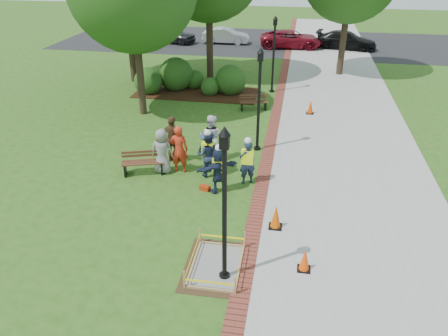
% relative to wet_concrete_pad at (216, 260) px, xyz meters
% --- Properties ---
extents(ground, '(100.00, 100.00, 0.00)m').
position_rel_wet_concrete_pad_xyz_m(ground, '(-0.96, 2.63, -0.23)').
color(ground, '#285116').
rests_on(ground, ground).
extents(sidewalk, '(6.00, 60.00, 0.02)m').
position_rel_wet_concrete_pad_xyz_m(sidewalk, '(4.04, 12.63, -0.22)').
color(sidewalk, '#9E9E99').
rests_on(sidewalk, ground).
extents(brick_edging, '(0.50, 60.00, 0.03)m').
position_rel_wet_concrete_pad_xyz_m(brick_edging, '(0.79, 12.63, -0.22)').
color(brick_edging, maroon).
rests_on(brick_edging, ground).
extents(mulch_bed, '(7.00, 3.00, 0.05)m').
position_rel_wet_concrete_pad_xyz_m(mulch_bed, '(-3.96, 14.63, -0.21)').
color(mulch_bed, '#381E0F').
rests_on(mulch_bed, ground).
extents(parking_lot, '(36.00, 12.00, 0.01)m').
position_rel_wet_concrete_pad_xyz_m(parking_lot, '(-0.96, 29.63, -0.23)').
color(parking_lot, black).
rests_on(parking_lot, ground).
extents(wet_concrete_pad, '(1.73, 2.32, 0.55)m').
position_rel_wet_concrete_pad_xyz_m(wet_concrete_pad, '(0.00, 0.00, 0.00)').
color(wet_concrete_pad, '#47331E').
rests_on(wet_concrete_pad, ground).
extents(bench_near, '(1.64, 0.96, 0.84)m').
position_rel_wet_concrete_pad_xyz_m(bench_near, '(-3.71, 4.76, 0.04)').
color(bench_near, brown).
rests_on(bench_near, ground).
extents(bench_far, '(1.49, 0.79, 0.77)m').
position_rel_wet_concrete_pad_xyz_m(bench_far, '(-0.42, 12.44, 0.01)').
color(bench_far, '#592E1E').
rests_on(bench_far, ground).
extents(cone_front, '(0.35, 0.35, 0.69)m').
position_rel_wet_concrete_pad_xyz_m(cone_front, '(2.33, 0.28, 0.10)').
color(cone_front, black).
rests_on(cone_front, ground).
extents(cone_back, '(0.40, 0.40, 0.79)m').
position_rel_wet_concrete_pad_xyz_m(cone_back, '(1.44, 2.10, 0.15)').
color(cone_back, black).
rests_on(cone_back, ground).
extents(cone_far, '(0.36, 0.36, 0.72)m').
position_rel_wet_concrete_pad_xyz_m(cone_far, '(2.48, 12.33, 0.11)').
color(cone_far, black).
rests_on(cone_far, ground).
extents(toolbox, '(0.41, 0.31, 0.18)m').
position_rel_wet_concrete_pad_xyz_m(toolbox, '(-1.17, 3.94, -0.14)').
color(toolbox, '#A72B0C').
rests_on(toolbox, ground).
extents(lamp_near, '(0.28, 0.28, 4.26)m').
position_rel_wet_concrete_pad_xyz_m(lamp_near, '(0.29, -0.37, 2.25)').
color(lamp_near, black).
rests_on(lamp_near, ground).
extents(lamp_mid, '(0.28, 0.28, 4.26)m').
position_rel_wet_concrete_pad_xyz_m(lamp_mid, '(0.29, 7.63, 2.25)').
color(lamp_mid, black).
rests_on(lamp_mid, ground).
extents(lamp_far, '(0.28, 0.28, 4.26)m').
position_rel_wet_concrete_pad_xyz_m(lamp_far, '(0.29, 15.63, 2.25)').
color(lamp_far, black).
rests_on(lamp_far, ground).
extents(shrub_a, '(1.61, 1.61, 1.61)m').
position_rel_wet_concrete_pad_xyz_m(shrub_a, '(-6.68, 14.21, -0.23)').
color(shrub_a, '#1C4B15').
rests_on(shrub_a, ground).
extents(shrub_b, '(2.00, 2.00, 2.00)m').
position_rel_wet_concrete_pad_xyz_m(shrub_b, '(-5.33, 15.25, -0.23)').
color(shrub_b, '#1C4B15').
rests_on(shrub_b, ground).
extents(shrub_c, '(1.07, 1.07, 1.07)m').
position_rel_wet_concrete_pad_xyz_m(shrub_c, '(-3.14, 14.49, -0.23)').
color(shrub_c, '#1C4B15').
rests_on(shrub_c, ground).
extents(shrub_d, '(1.76, 1.76, 1.76)m').
position_rel_wet_concrete_pad_xyz_m(shrub_d, '(-2.05, 14.98, -0.23)').
color(shrub_d, '#1C4B15').
rests_on(shrub_d, ground).
extents(shrub_e, '(1.14, 1.14, 1.14)m').
position_rel_wet_concrete_pad_xyz_m(shrub_e, '(-4.30, 15.59, -0.23)').
color(shrub_e, '#1C4B15').
rests_on(shrub_e, ground).
extents(casual_person_a, '(0.56, 0.37, 1.74)m').
position_rel_wet_concrete_pad_xyz_m(casual_person_a, '(-3.01, 4.99, 0.64)').
color(casual_person_a, gray).
rests_on(casual_person_a, ground).
extents(casual_person_b, '(0.61, 0.42, 1.85)m').
position_rel_wet_concrete_pad_xyz_m(casual_person_b, '(-2.40, 5.16, 0.69)').
color(casual_person_b, red).
rests_on(casual_person_b, ground).
extents(casual_person_c, '(0.65, 0.46, 1.89)m').
position_rel_wet_concrete_pad_xyz_m(casual_person_c, '(-1.43, 6.36, 0.71)').
color(casual_person_c, white).
rests_on(casual_person_c, ground).
extents(casual_person_d, '(0.68, 0.52, 1.89)m').
position_rel_wet_concrete_pad_xyz_m(casual_person_d, '(-2.85, 5.95, 0.71)').
color(casual_person_d, brown).
rests_on(casual_person_d, ground).
extents(casual_person_e, '(0.62, 0.58, 1.64)m').
position_rel_wet_concrete_pad_xyz_m(casual_person_e, '(-1.36, 5.40, 0.59)').
color(casual_person_e, '#313D56').
rests_on(casual_person_e, ground).
extents(hivis_worker_a, '(0.63, 0.59, 1.81)m').
position_rel_wet_concrete_pad_xyz_m(hivis_worker_a, '(-0.67, 3.96, 0.67)').
color(hivis_worker_a, '#1B1B46').
rests_on(hivis_worker_a, ground).
extents(hivis_worker_b, '(0.62, 0.54, 1.80)m').
position_rel_wet_concrete_pad_xyz_m(hivis_worker_b, '(0.22, 4.71, 0.66)').
color(hivis_worker_b, '#181C40').
rests_on(hivis_worker_b, ground).
extents(hivis_worker_c, '(0.59, 0.42, 1.85)m').
position_rel_wet_concrete_pad_xyz_m(hivis_worker_c, '(-1.27, 5.02, 0.69)').
color(hivis_worker_c, '#171E3B').
rests_on(hivis_worker_c, ground).
extents(parked_car_a, '(3.03, 5.14, 1.57)m').
position_rel_wet_concrete_pad_xyz_m(parked_car_a, '(-9.27, 27.82, -0.23)').
color(parked_car_a, '#232326').
rests_on(parked_car_a, ground).
extents(parked_car_b, '(1.95, 4.34, 1.40)m').
position_rel_wet_concrete_pad_xyz_m(parked_car_b, '(-4.62, 28.34, -0.23)').
color(parked_car_b, '#AFB1B5').
rests_on(parked_car_b, ground).
extents(parked_car_c, '(2.29, 4.77, 1.52)m').
position_rel_wet_concrete_pad_xyz_m(parked_car_c, '(0.91, 27.63, -0.23)').
color(parked_car_c, maroon).
rests_on(parked_car_c, ground).
extents(parked_car_d, '(2.87, 4.91, 1.50)m').
position_rel_wet_concrete_pad_xyz_m(parked_car_d, '(5.31, 27.99, -0.23)').
color(parked_car_d, black).
rests_on(parked_car_d, ground).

